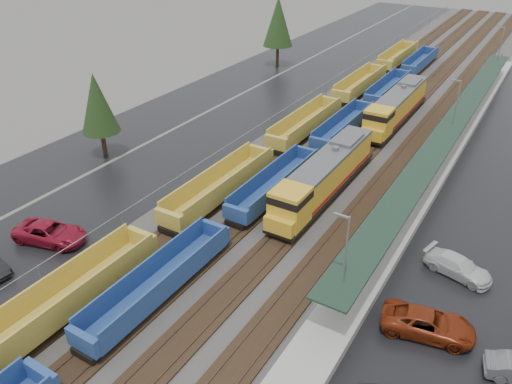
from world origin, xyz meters
TOP-DOWN VIEW (x-y plane):
  - ballast_strip at (0.00, 60.00)m, footprint 20.00×160.00m
  - trackbed at (-0.00, 60.00)m, footprint 14.60×160.00m
  - west_parking_lot at (-15.00, 60.00)m, footprint 10.00×160.00m
  - west_road at (-25.00, 60.00)m, footprint 9.00×160.00m
  - station_platform at (9.50, 50.01)m, footprint 3.00×80.00m
  - chainlink_fence at (-9.50, 58.44)m, footprint 0.08×160.04m
  - tree_west_near at (-22.00, 30.00)m, footprint 3.96×3.96m
  - tree_west_far at (-23.00, 70.00)m, footprint 4.84×4.84m
  - locomotive_lead at (2.00, 33.61)m, footprint 2.75×18.13m
  - locomotive_trail at (2.00, 54.61)m, footprint 2.75×18.13m
  - well_string_yellow at (-6.00, 37.65)m, footprint 2.70×102.71m
  - well_string_blue at (-2.00, 32.04)m, footprint 2.44×111.16m
  - parked_car_west_c at (-13.71, 16.17)m, footprint 4.08×6.34m
  - parked_car_east_b at (14.69, 21.82)m, footprint 3.73×6.16m
  - parked_car_east_c at (15.05, 28.78)m, footprint 3.16×5.27m

SIDE VIEW (x-z plane):
  - west_parking_lot at x=-15.00m, z-range 0.00..0.02m
  - west_road at x=-25.00m, z-range 0.00..0.02m
  - ballast_strip at x=0.00m, z-range 0.00..0.08m
  - trackbed at x=0.00m, z-range 0.05..0.27m
  - parked_car_east_c at x=15.05m, z-range 0.00..1.43m
  - station_platform at x=9.50m, z-range -3.27..4.73m
  - parked_car_east_b at x=14.69m, z-range 0.00..1.60m
  - parked_car_west_c at x=-13.71m, z-range 0.00..1.62m
  - well_string_blue at x=-2.00m, z-range 0.02..2.19m
  - well_string_yellow at x=-6.00m, z-range -0.01..2.39m
  - chainlink_fence at x=-9.50m, z-range 0.60..2.62m
  - locomotive_lead at x=2.00m, z-range 0.16..4.27m
  - locomotive_trail at x=2.00m, z-range 0.16..4.27m
  - tree_west_near at x=-22.00m, z-range 1.32..10.32m
  - tree_west_far at x=-23.00m, z-range 1.62..12.62m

